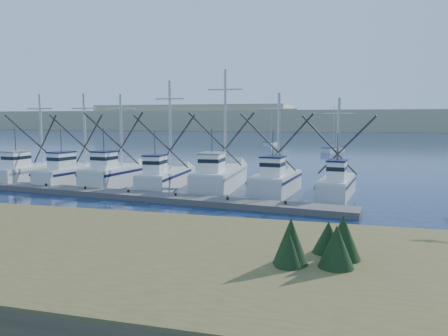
{
  "coord_description": "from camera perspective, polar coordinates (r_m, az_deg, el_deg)",
  "views": [
    {
      "loc": [
        7.16,
        -22.72,
        5.87
      ],
      "look_at": [
        -1.21,
        8.0,
        2.27
      ],
      "focal_mm": 35.0,
      "sensor_mm": 36.0,
      "label": 1
    }
  ],
  "objects": [
    {
      "name": "ground",
      "position": [
        24.54,
        -2.21,
        -7.4
      ],
      "size": [
        500.0,
        500.0,
        0.0
      ],
      "primitive_type": "plane",
      "color": "#0D1B3B",
      "rests_on": "ground"
    },
    {
      "name": "sailboat_near",
      "position": [
        78.83,
        14.05,
        2.34
      ],
      "size": [
        3.97,
        6.58,
        8.1
      ],
      "rotation": [
        0.0,
        0.0,
        -0.38
      ],
      "color": "silver",
      "rests_on": "ground"
    },
    {
      "name": "sailboat_far",
      "position": [
        94.83,
        6.09,
        3.16
      ],
      "size": [
        2.55,
        5.06,
        8.1
      ],
      "rotation": [
        0.0,
        0.0,
        -0.16
      ],
      "color": "silver",
      "rests_on": "ground"
    },
    {
      "name": "trawler_fleet",
      "position": [
        37.45,
        -8.09,
        -1.12
      ],
      "size": [
        30.72,
        9.54,
        10.08
      ],
      "color": "silver",
      "rests_on": "ground"
    },
    {
      "name": "dune_ridge",
      "position": [
        232.83,
        13.55,
        6.05
      ],
      "size": [
        360.0,
        60.0,
        10.0
      ],
      "primitive_type": "cube",
      "color": "tan",
      "rests_on": "ground"
    },
    {
      "name": "floating_dock",
      "position": [
        32.86,
        -10.94,
        -3.59
      ],
      "size": [
        31.36,
        5.99,
        0.42
      ],
      "primitive_type": "cube",
      "rotation": [
        0.0,
        0.0,
        -0.13
      ],
      "color": "#645E5A",
      "rests_on": "ground"
    }
  ]
}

